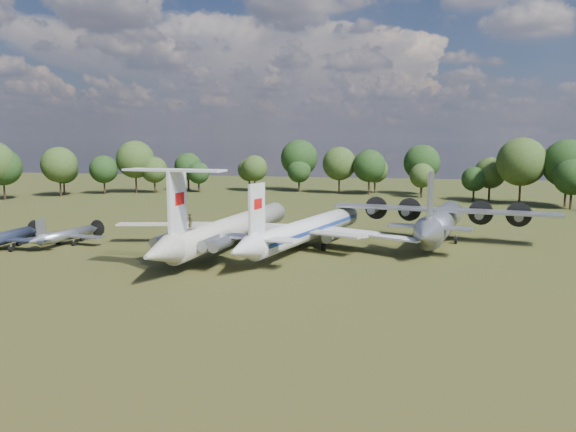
% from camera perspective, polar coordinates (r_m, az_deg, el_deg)
% --- Properties ---
extents(ground, '(300.00, 300.00, 0.00)m').
position_cam_1_polar(ground, '(78.05, -9.01, -3.40)').
color(ground, '#273F15').
rests_on(ground, ground).
extents(il62_airliner, '(40.26, 50.19, 4.64)m').
position_cam_1_polar(il62_airliner, '(77.80, -5.42, -1.64)').
color(il62_airliner, silver).
rests_on(il62_airliner, ground).
extents(tu104_jet, '(41.06, 48.92, 4.26)m').
position_cam_1_polar(tu104_jet, '(77.86, 2.20, -1.74)').
color(tu104_jet, silver).
rests_on(tu104_jet, ground).
extents(an12_transport, '(38.13, 41.28, 4.79)m').
position_cam_1_polar(an12_transport, '(85.78, 15.28, -0.95)').
color(an12_transport, '#A9ACB1').
rests_on(an12_transport, ground).
extents(small_prop_west, '(13.43, 17.81, 2.53)m').
position_cam_1_polar(small_prop_west, '(85.42, -27.08, -2.34)').
color(small_prop_west, black).
rests_on(small_prop_west, ground).
extents(small_prop_northwest, '(12.87, 16.30, 2.20)m').
position_cam_1_polar(small_prop_northwest, '(86.41, -21.54, -2.03)').
color(small_prop_northwest, '#92949A').
rests_on(small_prop_northwest, ground).
extents(person_on_il62, '(0.82, 0.72, 1.89)m').
position_cam_1_polar(person_on_il62, '(65.72, -9.91, -0.59)').
color(person_on_il62, olive).
rests_on(person_on_il62, il62_airliner).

